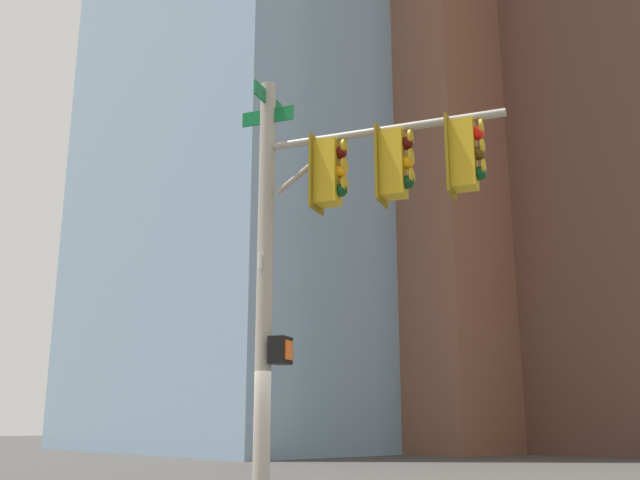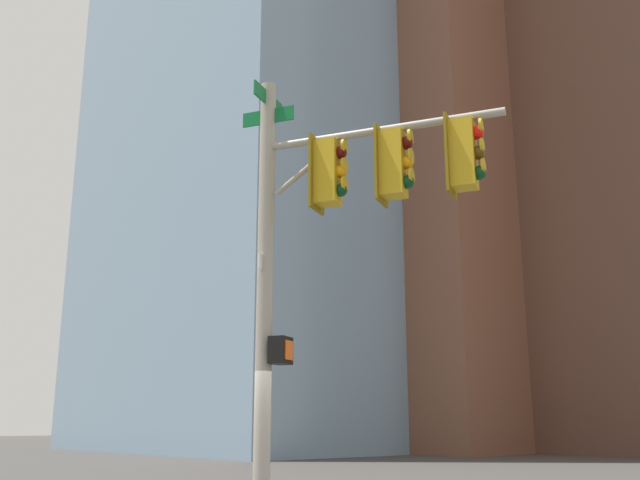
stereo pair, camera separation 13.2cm
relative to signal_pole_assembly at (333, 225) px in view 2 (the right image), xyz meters
The scene contains 4 objects.
signal_pole_assembly is the anchor object (origin of this frame).
building_brick_nearside 50.93m from the signal_pole_assembly, 17.91° to the left, with size 25.58×18.80×50.44m, color brown.
building_brick_midblock 47.69m from the signal_pole_assembly, 34.46° to the left, with size 23.94×17.47×39.26m, color brown.
building_brick_farside 66.26m from the signal_pole_assembly, 41.39° to the left, with size 23.27×17.86×53.76m, color brown.
Camera 2 is at (-6.74, -9.08, 1.76)m, focal length 40.69 mm.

